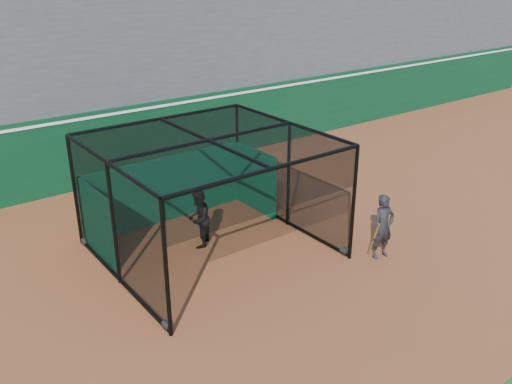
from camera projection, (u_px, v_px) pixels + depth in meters
ground at (273, 284)px, 12.57m from camera, size 120.00×120.00×0.00m
outfield_wall at (117, 143)px, 18.32m from camera, size 50.00×0.50×2.50m
grandstand at (65, 35)px, 19.86m from camera, size 50.00×7.85×8.95m
batting_cage at (210, 198)px, 13.51m from camera, size 5.20×4.97×2.98m
batter at (199, 219)px, 14.02m from camera, size 0.95×0.95×1.56m
on_deck_player at (383, 227)px, 13.46m from camera, size 0.66×0.48×1.68m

